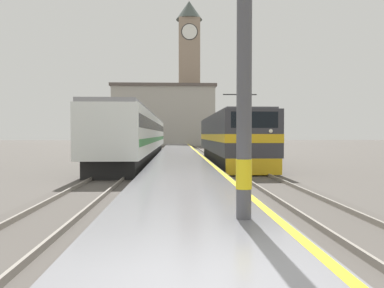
# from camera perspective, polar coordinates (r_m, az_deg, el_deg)

# --- Properties ---
(ground_plane) EXTENTS (200.00, 200.00, 0.00)m
(ground_plane) POSITION_cam_1_polar(r_m,az_deg,el_deg) (34.23, -1.96, -2.00)
(ground_plane) COLOR #514C47
(platform) EXTENTS (3.80, 140.00, 0.39)m
(platform) POSITION_cam_1_polar(r_m,az_deg,el_deg) (29.23, -1.88, -2.22)
(platform) COLOR slate
(platform) RESTS_ON ground
(rail_track_near) EXTENTS (2.84, 140.00, 0.16)m
(rail_track_near) POSITION_cam_1_polar(r_m,az_deg,el_deg) (29.49, 5.01, -2.51)
(rail_track_near) COLOR #514C47
(rail_track_near) RESTS_ON ground
(rail_track_far) EXTENTS (2.83, 140.00, 0.16)m
(rail_track_far) POSITION_cam_1_polar(r_m,az_deg,el_deg) (29.40, -8.46, -2.53)
(rail_track_far) COLOR #514C47
(rail_track_far) RESTS_ON ground
(locomotive_train) EXTENTS (2.92, 17.12, 4.49)m
(locomotive_train) POSITION_cam_1_polar(r_m,az_deg,el_deg) (26.77, 5.75, 0.89)
(locomotive_train) COLOR black
(locomotive_train) RESTS_ON ground
(passenger_train) EXTENTS (2.92, 31.87, 3.70)m
(passenger_train) POSITION_cam_1_polar(r_m,az_deg,el_deg) (32.36, -7.90, 1.33)
(passenger_train) COLOR black
(passenger_train) RESTS_ON ground
(catenary_mast) EXTENTS (2.76, 0.32, 8.65)m
(catenary_mast) POSITION_cam_1_polar(r_m,az_deg,el_deg) (7.99, 8.50, 20.17)
(catenary_mast) COLOR #4C4C51
(catenary_mast) RESTS_ON platform
(clock_tower) EXTENTS (5.20, 5.20, 28.65)m
(clock_tower) POSITION_cam_1_polar(r_m,az_deg,el_deg) (76.24, -0.44, 11.39)
(clock_tower) COLOR gray
(clock_tower) RESTS_ON ground
(station_building) EXTENTS (18.75, 8.05, 11.02)m
(station_building) POSITION_cam_1_polar(r_m,az_deg,el_deg) (69.17, -4.28, 4.35)
(station_building) COLOR #A8A399
(station_building) RESTS_ON ground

